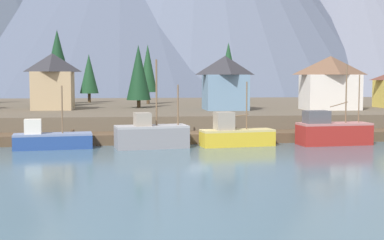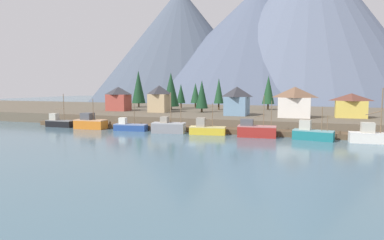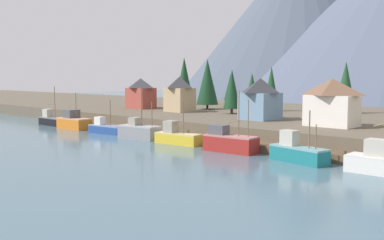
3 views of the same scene
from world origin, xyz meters
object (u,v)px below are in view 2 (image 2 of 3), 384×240
object	(u,v)px
house_white	(295,102)
conifer_centre	(219,91)
fishing_boat_white	(371,136)
conifer_mid_left	(195,93)
fishing_boat_yellow	(207,129)
conifer_near_right	(139,87)
fishing_boat_grey	(168,127)
fishing_boat_orange	(90,123)
fishing_boat_blue	(130,127)
conifer_near_left	(268,90)
conifer_back_left	(171,89)
conifer_back_right	(202,94)
fishing_boat_black	(60,122)
conifer_mid_right	(181,94)
house_red	(118,99)
house_tan	(159,98)
fishing_boat_red	(256,130)
house_yellow	(351,105)
fishing_boat_teal	(312,134)

from	to	relation	value
house_white	conifer_centre	size ratio (longest dim) A/B	0.77
fishing_boat_white	conifer_mid_left	bearing A→B (deg)	136.00
fishing_boat_yellow	conifer_centre	size ratio (longest dim) A/B	0.78
conifer_near_right	fishing_boat_grey	bearing A→B (deg)	-53.90
fishing_boat_orange	fishing_boat_white	size ratio (longest dim) A/B	0.78
fishing_boat_blue	fishing_boat_yellow	world-z (taller)	fishing_boat_yellow
conifer_near_left	conifer_mid_left	world-z (taller)	conifer_near_left
conifer_back_left	conifer_back_right	world-z (taller)	conifer_back_left
fishing_boat_black	conifer_near_right	bearing A→B (deg)	88.18
fishing_boat_grey	conifer_mid_right	distance (m)	40.44
conifer_mid_right	fishing_boat_black	bearing A→B (deg)	-113.16
conifer_mid_left	house_red	bearing A→B (deg)	-128.95
fishing_boat_black	house_tan	xyz separation A→B (m)	(16.56, 19.90, 5.19)
fishing_boat_red	house_tan	bearing A→B (deg)	140.71
house_yellow	conifer_centre	xyz separation A→B (m)	(-34.84, 14.67, 2.85)
house_tan	conifer_back_left	size ratio (longest dim) A/B	0.65
house_red	fishing_boat_white	bearing A→B (deg)	-18.47
fishing_boat_white	conifer_mid_right	world-z (taller)	conifer_mid_right
conifer_mid_right	fishing_boat_yellow	bearing A→B (deg)	-61.39
house_yellow	conifer_near_right	size ratio (longest dim) A/B	0.56
fishing_boat_black	fishing_boat_yellow	world-z (taller)	fishing_boat_black
fishing_boat_grey	conifer_back_right	distance (m)	24.78
fishing_boat_grey	house_white	distance (m)	29.40
fishing_boat_black	fishing_boat_blue	distance (m)	19.11
house_yellow	house_red	bearing A→B (deg)	179.20
house_white	conifer_near_right	xyz separation A→B (m)	(-51.69, 21.69, 3.27)
conifer_near_left	conifer_back_right	xyz separation A→B (m)	(-15.63, -16.17, -1.10)
conifer_near_right	conifer_mid_left	bearing A→B (deg)	10.14
fishing_boat_yellow	house_yellow	size ratio (longest dim) A/B	1.07
fishing_boat_red	house_white	bearing A→B (deg)	64.74
fishing_boat_white	house_tan	bearing A→B (deg)	155.42
fishing_boat_teal	fishing_boat_orange	bearing A→B (deg)	-170.16
fishing_boat_blue	house_white	bearing A→B (deg)	18.73
fishing_boat_teal	house_tan	bearing A→B (deg)	162.65
fishing_boat_teal	conifer_mid_left	xyz separation A→B (m)	(-36.62, 41.32, 6.19)
fishing_boat_teal	house_tan	xyz separation A→B (m)	(-39.71, 20.39, 5.08)
conifer_back_right	house_white	bearing A→B (deg)	-17.04
fishing_boat_red	conifer_mid_right	world-z (taller)	conifer_mid_right
house_red	house_yellow	size ratio (longest dim) A/B	1.00
fishing_boat_black	fishing_boat_yellow	distance (m)	36.50
house_white	fishing_boat_white	bearing A→B (deg)	-49.95
fishing_boat_teal	house_red	size ratio (longest dim) A/B	1.05
fishing_boat_yellow	conifer_mid_left	bearing A→B (deg)	104.48
fishing_boat_yellow	conifer_back_right	size ratio (longest dim) A/B	0.84
fishing_boat_red	conifer_near_right	size ratio (longest dim) A/B	0.64
house_yellow	conifer_centre	world-z (taller)	conifer_centre
fishing_boat_red	conifer_back_left	bearing A→B (deg)	130.76
fishing_boat_teal	house_white	world-z (taller)	house_white
fishing_boat_yellow	house_tan	world-z (taller)	house_tan
house_tan	fishing_boat_black	bearing A→B (deg)	-129.76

